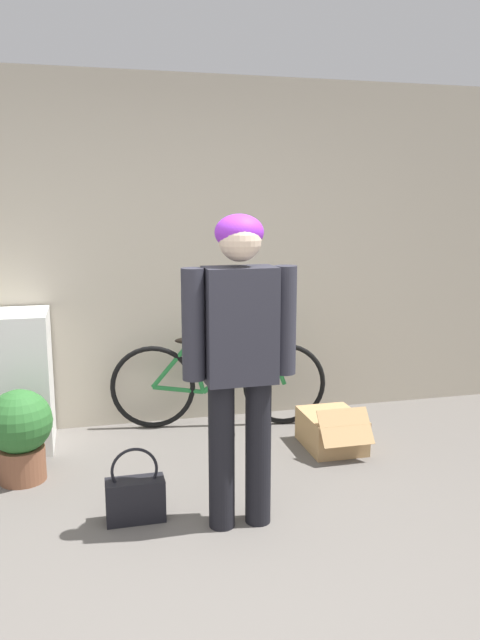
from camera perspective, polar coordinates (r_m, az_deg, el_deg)
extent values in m
plane|color=#605B56|center=(2.78, -0.77, -26.51)|extent=(14.00, 14.00, 0.00)
cube|color=#B7AD99|center=(4.73, -7.88, 5.98)|extent=(8.00, 0.06, 2.60)
cube|color=white|center=(4.96, -1.20, -4.88)|extent=(0.08, 0.01, 0.12)
cylinder|color=black|center=(3.30, -1.70, -12.31)|extent=(0.14, 0.14, 0.78)
cylinder|color=black|center=(3.35, 1.67, -11.99)|extent=(0.14, 0.14, 0.78)
cube|color=#2D2D38|center=(3.12, 0.00, -0.48)|extent=(0.36, 0.21, 0.59)
cylinder|color=#2D2D38|center=(3.07, -4.29, -0.42)|extent=(0.12, 0.12, 0.56)
cylinder|color=#2D2D38|center=(3.18, 4.14, -0.02)|extent=(0.12, 0.12, 0.56)
sphere|color=beige|center=(3.07, 0.00, 7.31)|extent=(0.21, 0.21, 0.21)
ellipsoid|color=purple|center=(3.08, -0.07, 8.02)|extent=(0.24, 0.22, 0.18)
torus|color=black|center=(4.75, -7.97, -6.10)|extent=(0.63, 0.14, 0.64)
torus|color=black|center=(4.79, 4.07, -5.85)|extent=(0.63, 0.14, 0.64)
cylinder|color=#237A38|center=(4.75, -5.67, -6.35)|extent=(0.38, 0.09, 0.08)
cylinder|color=#237A38|center=(4.70, -6.32, -4.13)|extent=(0.31, 0.08, 0.36)
cylinder|color=#237A38|center=(4.70, -4.00, -4.38)|extent=(0.14, 0.05, 0.39)
cylinder|color=#237A38|center=(4.72, -0.35, -4.40)|extent=(0.52, 0.12, 0.40)
cylinder|color=#237A38|center=(4.67, -0.96, -2.16)|extent=(0.60, 0.13, 0.05)
cylinder|color=#237A38|center=(4.74, 3.38, -4.04)|extent=(0.15, 0.06, 0.33)
cylinder|color=#237A38|center=(4.69, 2.93, -1.82)|extent=(0.07, 0.04, 0.08)
cylinder|color=#237A38|center=(4.69, 3.17, -1.46)|extent=(0.10, 0.46, 0.02)
ellipsoid|color=black|center=(4.65, -4.65, -1.88)|extent=(0.23, 0.11, 0.05)
cube|color=black|center=(3.51, -9.54, -15.93)|extent=(0.31, 0.14, 0.23)
torus|color=black|center=(3.44, -9.63, -13.39)|extent=(0.25, 0.02, 0.25)
cube|color=tan|center=(4.45, 8.35, -9.96)|extent=(0.37, 0.47, 0.24)
cube|color=tan|center=(4.21, 9.63, -9.65)|extent=(0.35, 0.17, 0.21)
cylinder|color=brown|center=(4.14, -19.28, -12.32)|extent=(0.28, 0.28, 0.21)
sphere|color=#2D6B2D|center=(4.04, -19.52, -8.75)|extent=(0.39, 0.39, 0.39)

